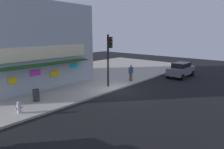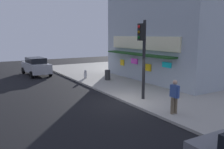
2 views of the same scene
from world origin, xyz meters
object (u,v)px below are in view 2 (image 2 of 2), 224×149
object	(u,v)px
traffic_light	(143,49)
trash_can	(108,75)
pedestrian	(174,95)
parked_car_silver	(36,66)
fire_hydrant	(85,74)

from	to	relation	value
traffic_light	trash_can	world-z (taller)	traffic_light
pedestrian	parked_car_silver	size ratio (longest dim) A/B	0.37
traffic_light	pedestrian	bearing A→B (deg)	-5.93
traffic_light	parked_car_silver	bearing A→B (deg)	-166.12
pedestrian	fire_hydrant	bearing A→B (deg)	178.35
traffic_light	fire_hydrant	size ratio (longest dim) A/B	6.32
trash_can	pedestrian	xyz separation A→B (m)	(9.15, -1.56, 0.49)
pedestrian	traffic_light	bearing A→B (deg)	174.07
traffic_light	trash_can	bearing A→B (deg)	168.65
fire_hydrant	trash_can	world-z (taller)	trash_can
fire_hydrant	pedestrian	distance (m)	10.91
traffic_light	parked_car_silver	world-z (taller)	traffic_light
traffic_light	fire_hydrant	distance (m)	8.41
trash_can	parked_car_silver	world-z (taller)	parked_car_silver
fire_hydrant	parked_car_silver	world-z (taller)	parked_car_silver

